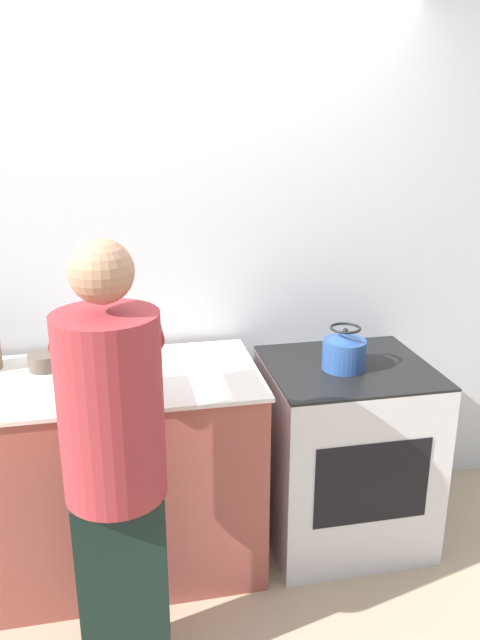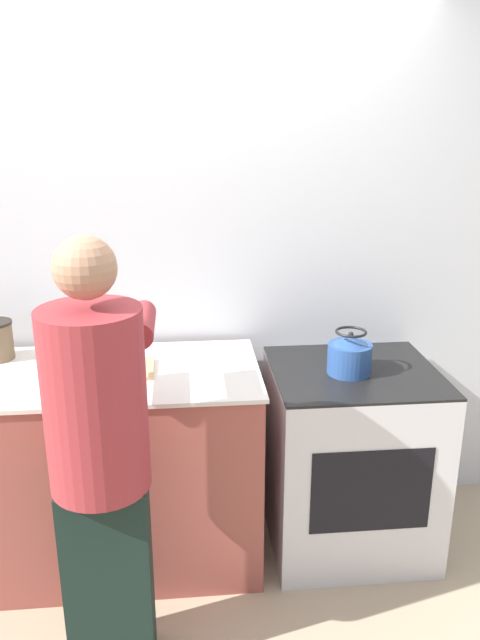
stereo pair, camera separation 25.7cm
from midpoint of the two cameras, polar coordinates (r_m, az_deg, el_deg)
The scene contains 9 objects.
ground_plane at distance 2.95m, azimuth -3.55°, elevation -24.19°, with size 12.00×12.00×0.00m, color tan.
wall_back at distance 3.00m, azimuth -4.58°, elevation 4.93°, with size 8.00×0.05×2.60m.
counter at distance 2.96m, azimuth -12.22°, elevation -13.17°, with size 1.65×0.69×0.93m.
oven at distance 3.08m, azimuth 12.42°, elevation -12.23°, with size 0.74×0.68×0.89m.
person at distance 2.22m, azimuth -9.41°, elevation -11.89°, with size 0.39×0.62×1.64m.
cutting_board at distance 2.72m, azimuth -8.22°, elevation -4.54°, with size 0.28×0.23×0.02m.
knife at distance 2.71m, azimuth -9.02°, elevation -4.37°, with size 0.25×0.13×0.01m.
kettle at distance 2.82m, azimuth 12.58°, elevation -3.21°, with size 0.20×0.20×0.20m.
bowl_prep at distance 2.88m, azimuth -14.26°, elevation -3.07°, with size 0.14×0.14×0.07m.
Camera 2 is at (0.08, -2.20, 1.99)m, focal length 35.00 mm.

